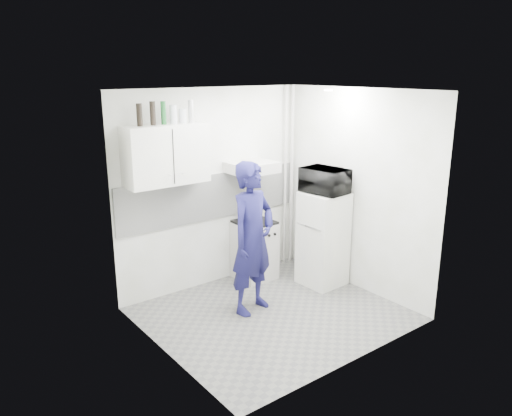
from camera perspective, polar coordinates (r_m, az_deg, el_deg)
floor at (r=6.07m, az=1.93°, el=-12.01°), size 2.80×2.80×0.00m
ceiling at (r=5.38m, az=2.19°, el=13.31°), size 2.80×2.80×0.00m
wall_back at (r=6.57m, az=-4.92°, el=2.22°), size 2.80×0.00×2.80m
wall_left at (r=4.86m, az=-10.80°, el=-2.87°), size 0.00×2.60×2.60m
wall_right at (r=6.55m, az=11.54°, el=1.91°), size 0.00×2.60×2.60m
person at (r=5.83m, az=-0.40°, el=-3.47°), size 0.75×0.58×1.82m
stove at (r=6.91m, az=-0.18°, el=-4.88°), size 0.50×0.50×0.79m
fridge at (r=6.71m, az=7.66°, el=-3.52°), size 0.54×0.54×1.26m
stove_top at (r=6.77m, az=-0.18°, el=-1.62°), size 0.48×0.48×0.03m
saucepan at (r=6.77m, az=-1.04°, el=-1.07°), size 0.18×0.18×0.10m
microwave at (r=6.49m, az=7.91°, el=3.11°), size 0.63×0.47×0.32m
bottle_b at (r=5.75m, az=-13.18°, el=10.32°), size 0.06×0.06×0.25m
bottle_c at (r=5.82m, az=-11.72°, el=10.55°), size 0.06×0.06×0.27m
bottle_d at (r=5.88m, az=-10.53°, el=10.64°), size 0.06×0.06×0.26m
canister_a at (r=5.94m, az=-9.42°, el=10.51°), size 0.09×0.09×0.22m
canister_b at (r=6.00m, az=-8.36°, el=10.37°), size 0.09×0.09×0.17m
bottle_e at (r=6.05m, az=-7.45°, el=10.90°), size 0.07×0.07×0.26m
upper_cabinet at (r=5.94m, az=-10.23°, el=6.02°), size 1.00×0.35×0.70m
range_hood at (r=6.56m, az=-0.47°, el=4.68°), size 0.60×0.50×0.14m
backsplash at (r=6.58m, az=-4.83°, el=1.35°), size 2.74×0.03×0.60m
pipe_a at (r=7.28m, az=4.07°, el=3.56°), size 0.05×0.05×2.60m
pipe_b at (r=7.20m, az=3.36°, el=3.44°), size 0.04×0.04×2.60m
ceiling_spot_fixture at (r=6.21m, az=8.27°, el=13.20°), size 0.10×0.10×0.02m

